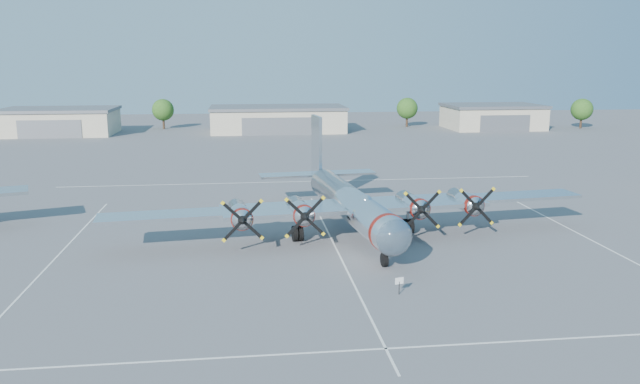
{
  "coord_description": "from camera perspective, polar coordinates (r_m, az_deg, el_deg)",
  "views": [
    {
      "loc": [
        -7.2,
        -52.08,
        15.06
      ],
      "look_at": [
        -0.44,
        3.42,
        3.2
      ],
      "focal_mm": 35.0,
      "sensor_mm": 36.0,
      "label": 1
    }
  ],
  "objects": [
    {
      "name": "hangar_center",
      "position": [
        134.8,
        -3.88,
        6.69
      ],
      "size": [
        28.6,
        14.6,
        5.4
      ],
      "color": "#B4A98F",
      "rests_on": "ground"
    },
    {
      "name": "parking_lines",
      "position": [
        53.02,
        1.15,
        -4.52
      ],
      "size": [
        60.0,
        50.08,
        0.01
      ],
      "color": "silver",
      "rests_on": "ground"
    },
    {
      "name": "hangar_west",
      "position": [
        139.82,
        -22.73,
        5.99
      ],
      "size": [
        22.6,
        14.6,
        5.4
      ],
      "color": "#B4A98F",
      "rests_on": "ground"
    },
    {
      "name": "tree_east",
      "position": [
        145.34,
        7.97,
        7.59
      ],
      "size": [
        4.8,
        4.8,
        6.64
      ],
      "color": "#382619",
      "rests_on": "ground"
    },
    {
      "name": "main_bomber_b29",
      "position": [
        55.96,
        2.55,
        -3.65
      ],
      "size": [
        45.09,
        33.36,
        9.31
      ],
      "primitive_type": null,
      "rotation": [
        0.0,
        0.0,
        0.11
      ],
      "color": "silver",
      "rests_on": "ground"
    },
    {
      "name": "info_placard",
      "position": [
        41.48,
        7.26,
        -8.21
      ],
      "size": [
        0.6,
        0.2,
        1.16
      ],
      "rotation": [
        0.0,
        0.0,
        0.27
      ],
      "color": "black",
      "rests_on": "ground"
    },
    {
      "name": "tree_far_east",
      "position": [
        152.37,
        22.83,
        6.97
      ],
      "size": [
        4.8,
        4.8,
        6.64
      ],
      "color": "#382619",
      "rests_on": "ground"
    },
    {
      "name": "hangar_east",
      "position": [
        145.49,
        15.49,
        6.68
      ],
      "size": [
        20.6,
        14.6,
        5.4
      ],
      "color": "#B4A98F",
      "rests_on": "ground"
    },
    {
      "name": "tree_west",
      "position": [
        143.6,
        -14.16,
        7.29
      ],
      "size": [
        4.8,
        4.8,
        6.64
      ],
      "color": "#382619",
      "rests_on": "ground"
    },
    {
      "name": "ground",
      "position": [
        54.69,
        0.89,
        -4.01
      ],
      "size": [
        260.0,
        260.0,
        0.0
      ],
      "primitive_type": "plane",
      "color": "#57575A",
      "rests_on": "ground"
    }
  ]
}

